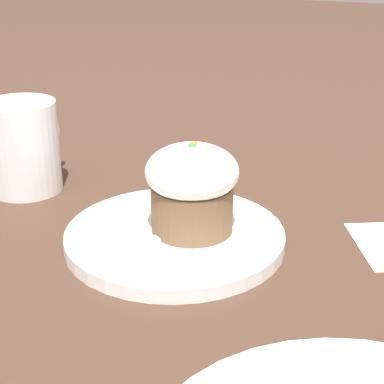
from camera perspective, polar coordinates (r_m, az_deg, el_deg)
The scene contains 5 objects.
ground_plane at distance 0.64m, azimuth -1.53°, elevation -4.64°, with size 4.00×4.00×0.00m, color #3D281E.
dessert_plate at distance 0.63m, azimuth -1.54°, elevation -4.07°, with size 0.22×0.22×0.01m.
carrot_cake at distance 0.61m, azimuth 0.00°, elevation 0.47°, with size 0.09×0.09×0.09m.
spoon at distance 0.62m, azimuth -2.04°, elevation -3.77°, with size 0.11×0.09×0.01m.
coffee_cup at distance 0.77m, azimuth -14.72°, elevation 3.95°, with size 0.12×0.08×0.11m.
Camera 1 is at (-0.52, -0.22, 0.30)m, focal length 60.00 mm.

